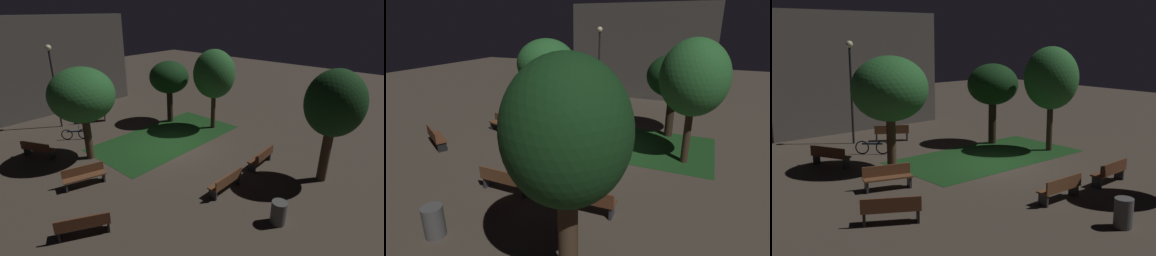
# 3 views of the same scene
# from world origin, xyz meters

# --- Properties ---
(ground_plane) EXTENTS (60.00, 60.00, 0.00)m
(ground_plane) POSITION_xyz_m (0.00, 0.00, 0.00)
(ground_plane) COLOR #473D33
(grass_lawn) EXTENTS (8.71, 4.55, 0.01)m
(grass_lawn) POSITION_xyz_m (0.77, 1.36, 0.01)
(grass_lawn) COLOR #194219
(grass_lawn) RESTS_ON ground
(bench_front_right) EXTENTS (1.81, 0.50, 0.88)m
(bench_front_right) POSITION_xyz_m (-1.49, -4.67, 0.48)
(bench_front_right) COLOR brown
(bench_front_right) RESTS_ON ground
(bench_by_lamp) EXTENTS (1.82, 0.55, 0.88)m
(bench_by_lamp) POSITION_xyz_m (1.50, -4.67, 0.48)
(bench_by_lamp) COLOR brown
(bench_by_lamp) RESTS_ON ground
(bench_front_left) EXTENTS (1.78, 1.35, 0.88)m
(bench_front_left) POSITION_xyz_m (-0.81, 7.06, 0.48)
(bench_front_left) COLOR brown
(bench_front_left) RESTS_ON ground
(bench_path_side) EXTENTS (1.86, 1.00, 0.88)m
(bench_path_side) POSITION_xyz_m (-5.25, 0.30, 0.48)
(bench_path_side) COLOR brown
(bench_path_side) RESTS_ON ground
(bench_near_trees) EXTENTS (1.20, 1.83, 0.88)m
(bench_near_trees) POSITION_xyz_m (-5.50, 4.55, 0.48)
(bench_near_trees) COLOR brown
(bench_near_trees) RESTS_ON ground
(bench_back_row) EXTENTS (1.80, 1.32, 0.88)m
(bench_back_row) POSITION_xyz_m (-6.93, -2.61, 0.48)
(bench_back_row) COLOR brown
(bench_back_row) RESTS_ON ground
(tree_lawn_side) EXTENTS (2.60, 2.60, 4.14)m
(tree_lawn_side) POSITION_xyz_m (2.88, 3.21, 3.04)
(tree_lawn_side) COLOR #2D2116
(tree_lawn_side) RESTS_ON ground
(tree_tall_center) EXTENTS (2.61, 2.61, 5.04)m
(tree_tall_center) POSITION_xyz_m (3.92, 0.28, 3.51)
(tree_tall_center) COLOR #38281C
(tree_tall_center) RESTS_ON ground
(tree_back_right) EXTENTS (3.17, 3.17, 4.75)m
(tree_back_right) POSITION_xyz_m (-3.71, 2.44, 3.38)
(tree_back_right) COLOR #423021
(tree_back_right) RESTS_ON ground
(lamp_post_near_wall) EXTENTS (0.36, 0.36, 5.28)m
(lamp_post_near_wall) POSITION_xyz_m (-2.63, 7.87, 3.51)
(lamp_post_near_wall) COLOR black
(lamp_post_near_wall) RESTS_ON ground
(trash_bin) EXTENTS (0.56, 0.56, 0.90)m
(trash_bin) POSITION_xyz_m (-1.89, -7.26, 0.45)
(trash_bin) COLOR #4C4C4C
(trash_bin) RESTS_ON ground
(bicycle) EXTENTS (1.26, 1.13, 0.93)m
(bicycle) POSITION_xyz_m (-3.04, 5.21, 0.34)
(bicycle) COLOR black
(bicycle) RESTS_ON ground
(building_wall_backdrop) EXTENTS (10.56, 0.80, 6.89)m
(building_wall_backdrop) POSITION_xyz_m (-0.51, 10.99, 3.44)
(building_wall_backdrop) COLOR #4C4742
(building_wall_backdrop) RESTS_ON ground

